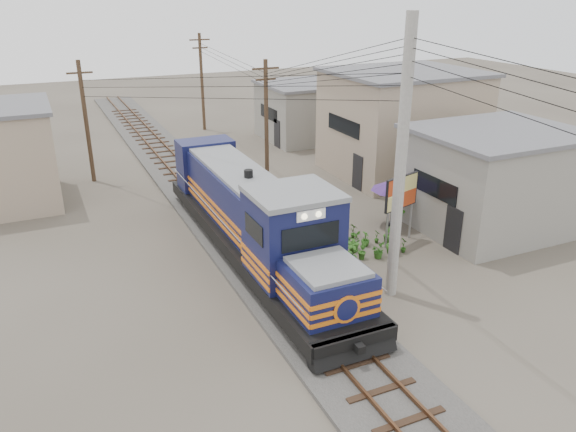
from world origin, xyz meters
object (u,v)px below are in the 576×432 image
locomotive (255,219)px  market_umbrella (393,185)px  billboard (401,194)px  vendor (397,215)px

locomotive → market_umbrella: locomotive is taller
billboard → vendor: bearing=42.3°
locomotive → market_umbrella: bearing=4.6°
billboard → market_umbrella: size_ratio=1.16×
locomotive → billboard: locomotive is taller
vendor → billboard: bearing=53.4°
billboard → market_umbrella: 2.08m
market_umbrella → vendor: size_ratio=1.61×
billboard → locomotive: bearing=151.6°
market_umbrella → vendor: market_umbrella is taller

